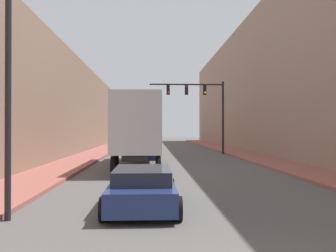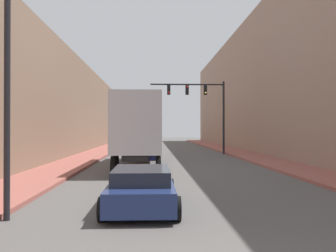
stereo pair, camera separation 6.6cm
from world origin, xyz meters
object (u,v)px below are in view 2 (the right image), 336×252
at_px(sedan_car, 142,188).
at_px(traffic_signal_gantry, 204,102).
at_px(semi_truck, 139,129).
at_px(street_lamp, 7,25).

bearing_deg(sedan_car, traffic_signal_gantry, 77.62).
bearing_deg(traffic_signal_gantry, semi_truck, -116.98).
height_order(semi_truck, sedan_car, semi_truck).
relative_size(traffic_signal_gantry, street_lamp, 0.87).
xyz_separation_m(sedan_car, traffic_signal_gantry, (5.16, 23.52, 4.28)).
bearing_deg(semi_truck, street_lamp, -101.97).
relative_size(semi_truck, street_lamp, 1.54).
distance_m(sedan_car, traffic_signal_gantry, 24.45).
xyz_separation_m(traffic_signal_gantry, street_lamp, (-8.58, -24.93, 0.17)).
relative_size(semi_truck, sedan_car, 2.65).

